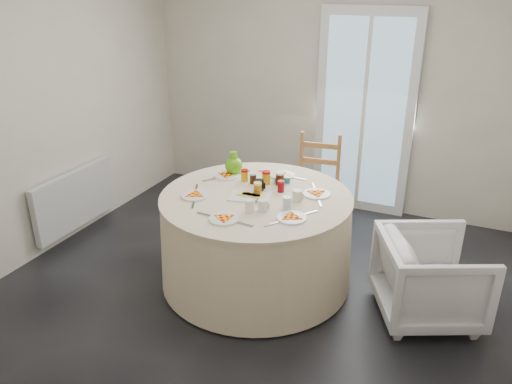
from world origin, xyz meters
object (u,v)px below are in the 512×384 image
at_px(radiator, 75,199).
at_px(green_pitcher, 234,163).
at_px(wooden_chair, 315,186).
at_px(armchair, 431,270).
at_px(table, 256,240).

height_order(radiator, green_pitcher, green_pitcher).
bearing_deg(green_pitcher, wooden_chair, 63.53).
bearing_deg(wooden_chair, armchair, -46.29).
relative_size(radiator, wooden_chair, 1.04).
height_order(table, armchair, table).
distance_m(radiator, green_pitcher, 1.66).
bearing_deg(wooden_chair, table, -105.36).
bearing_deg(radiator, wooden_chair, 27.15).
height_order(table, green_pitcher, green_pitcher).
distance_m(table, green_pitcher, 0.71).
bearing_deg(radiator, armchair, 1.33).
distance_m(radiator, table, 1.91).
relative_size(armchair, green_pitcher, 3.64).
distance_m(table, armchair, 1.36).
relative_size(radiator, armchair, 1.39).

